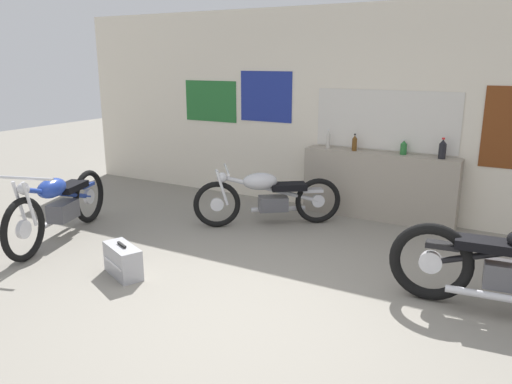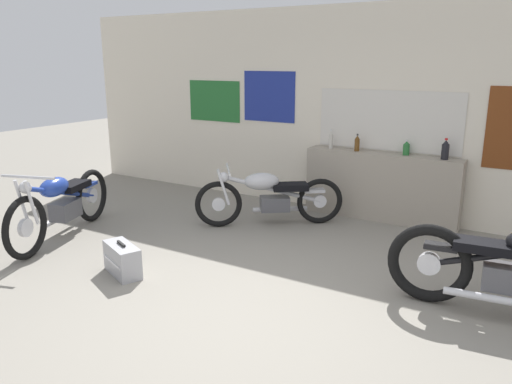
% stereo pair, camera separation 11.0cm
% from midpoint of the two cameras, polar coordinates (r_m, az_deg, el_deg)
% --- Properties ---
extents(ground_plane, '(24.00, 24.00, 0.00)m').
position_cam_midpoint_polar(ground_plane, '(4.31, -2.50, -14.15)').
color(ground_plane, gray).
extents(wall_back, '(10.00, 0.07, 2.80)m').
position_cam_midpoint_polar(wall_back, '(6.91, 12.64, 8.82)').
color(wall_back, beige).
rests_on(wall_back, ground_plane).
extents(sill_counter, '(2.04, 0.28, 0.90)m').
position_cam_midpoint_polar(sill_counter, '(6.84, 13.33, 0.65)').
color(sill_counter, gray).
rests_on(sill_counter, ground_plane).
extents(bottle_leftmost, '(0.06, 0.06, 0.27)m').
position_cam_midpoint_polar(bottle_leftmost, '(6.95, 7.81, 5.93)').
color(bottle_leftmost, '#B7B2A8').
rests_on(bottle_leftmost, sill_counter).
extents(bottle_left_center, '(0.07, 0.07, 0.23)m').
position_cam_midpoint_polar(bottle_left_center, '(6.83, 10.74, 5.50)').
color(bottle_left_center, '#5B3814').
rests_on(bottle_left_center, sill_counter).
extents(bottle_center, '(0.08, 0.08, 0.20)m').
position_cam_midpoint_polar(bottle_center, '(6.70, 16.07, 4.87)').
color(bottle_center, '#23662D').
rests_on(bottle_center, sill_counter).
extents(bottle_right_center, '(0.09, 0.09, 0.26)m').
position_cam_midpoint_polar(bottle_right_center, '(6.55, 20.08, 4.59)').
color(bottle_right_center, black).
rests_on(bottle_right_center, sill_counter).
extents(motorcycle_silver, '(1.58, 1.21, 0.77)m').
position_cam_midpoint_polar(motorcycle_silver, '(6.42, 0.91, -0.45)').
color(motorcycle_silver, black).
rests_on(motorcycle_silver, ground_plane).
extents(motorcycle_blue, '(0.83, 1.96, 0.89)m').
position_cam_midpoint_polar(motorcycle_blue, '(6.37, -22.06, -1.32)').
color(motorcycle_blue, black).
rests_on(motorcycle_blue, ground_plane).
extents(hard_case_silver, '(0.54, 0.39, 0.34)m').
position_cam_midpoint_polar(hard_case_silver, '(5.19, -15.57, -7.57)').
color(hard_case_silver, '#9E9EA3').
rests_on(hard_case_silver, ground_plane).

